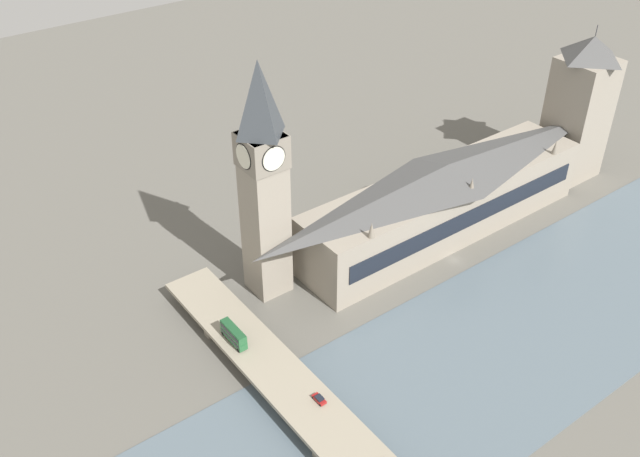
{
  "coord_description": "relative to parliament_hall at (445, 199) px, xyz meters",
  "views": [
    {
      "loc": [
        -121.63,
        146.24,
        141.77
      ],
      "look_at": [
        18.82,
        41.08,
        19.39
      ],
      "focal_mm": 40.0,
      "sensor_mm": 36.0,
      "label": 1
    }
  ],
  "objects": [
    {
      "name": "car_southbound_lead",
      "position": [
        -39.41,
        82.03,
        -7.32
      ],
      "size": [
        4.01,
        1.85,
        1.42
      ],
      "color": "maroon",
      "rests_on": "road_bridge"
    },
    {
      "name": "river_water",
      "position": [
        -50.02,
        8.0,
        -13.07
      ],
      "size": [
        58.94,
        360.0,
        0.3
      ],
      "primitive_type": "cube",
      "color": "slate",
      "rests_on": "ground_plane"
    },
    {
      "name": "double_decker_bus_lead",
      "position": [
        -8.67,
        88.02,
        -5.23
      ],
      "size": [
        10.13,
        2.6,
        5.06
      ],
      "color": "#235B33",
      "rests_on": "road_bridge"
    },
    {
      "name": "ground_plane",
      "position": [
        -14.55,
        8.0,
        -13.22
      ],
      "size": [
        600.0,
        600.0,
        0.0
      ],
      "primitive_type": "plane",
      "color": "#605E56"
    },
    {
      "name": "clock_tower",
      "position": [
        10.57,
        64.22,
        25.8
      ],
      "size": [
        12.15,
        12.15,
        74.26
      ],
      "color": "gray",
      "rests_on": "ground_plane"
    },
    {
      "name": "parliament_hall",
      "position": [
        0.0,
        0.0,
        0.0
      ],
      "size": [
        23.57,
        109.49,
        26.6
      ],
      "color": "gray",
      "rests_on": "ground_plane"
    },
    {
      "name": "victoria_tower",
      "position": [
        0.06,
        -67.96,
        14.15
      ],
      "size": [
        18.44,
        18.44,
        58.75
      ],
      "color": "gray",
      "rests_on": "ground_plane"
    },
    {
      "name": "road_bridge",
      "position": [
        -50.02,
        84.85,
        -9.0
      ],
      "size": [
        149.87,
        14.29,
        5.2
      ],
      "color": "gray",
      "rests_on": "ground_plane"
    }
  ]
}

